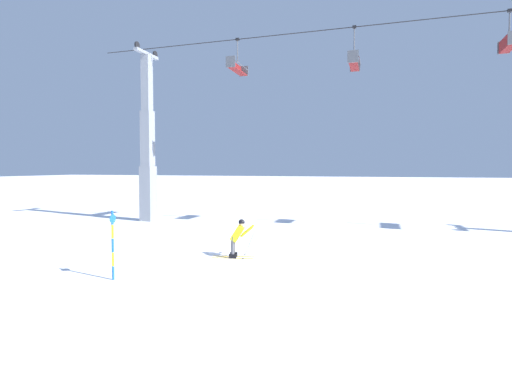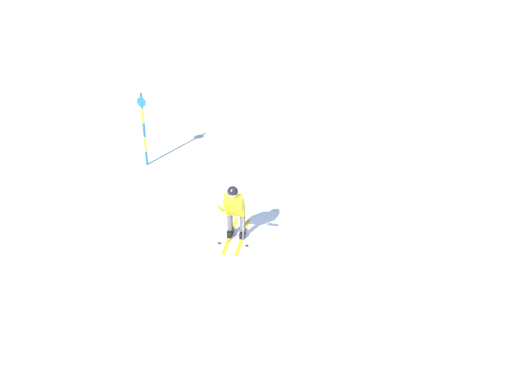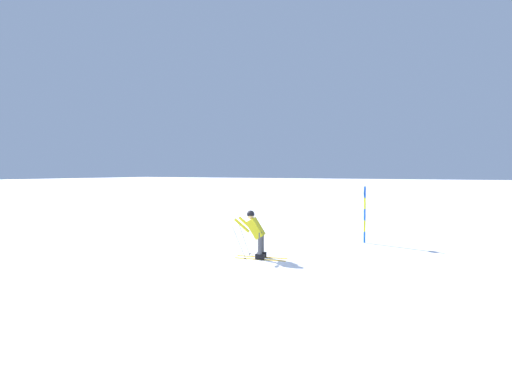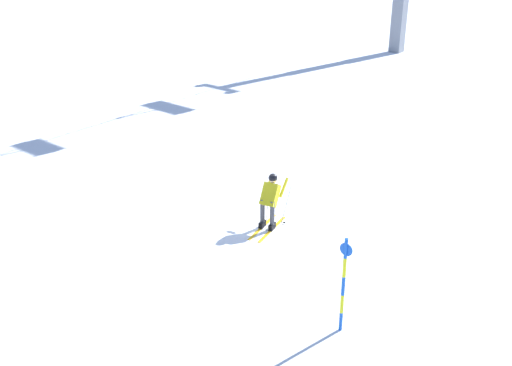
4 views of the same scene
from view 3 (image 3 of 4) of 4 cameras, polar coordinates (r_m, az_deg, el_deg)
The scene contains 3 objects.
ground_plane at distance 10.54m, azimuth -6.13°, elevation -13.14°, with size 260.00×260.00×0.00m, color white.
skier_carving_main at distance 10.90m, azimuth -0.11°, elevation -7.92°, with size 1.74×0.88×1.65m.
trail_marker_pole at distance 13.80m, azimuth 17.63°, elevation -4.71°, with size 0.07×0.28×2.17m.
Camera 3 is at (-5.50, 8.56, 2.73)m, focal length 24.03 mm.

